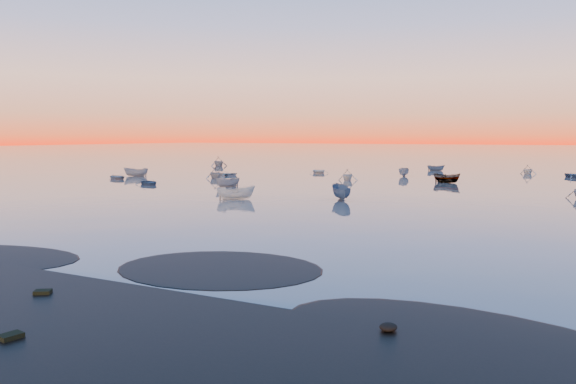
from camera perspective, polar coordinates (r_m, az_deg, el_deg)
The scene contains 5 objects.
ground at distance 122.68m, azimuth 17.03°, elevation 2.55°, with size 600.00×600.00×0.00m, color #70645D.
mud_lobes at distance 30.10m, azimuth -20.72°, elevation -6.68°, with size 140.00×6.00×0.07m, color black, non-canonical shape.
moored_fleet at distance 77.01m, azimuth 10.68°, elevation 0.95°, with size 124.00×58.00×1.20m, color #B9BAB5, non-canonical shape.
boat_near_left at distance 74.52m, azimuth -13.96°, elevation 0.73°, with size 3.91×1.63×0.98m, color #39506D.
boat_near_center at distance 56.07m, azimuth -5.31°, elevation -0.73°, with size 3.84×1.63×1.33m, color #B9BAB5.
Camera 1 is at (22.03, -20.52, 6.29)m, focal length 35.00 mm.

